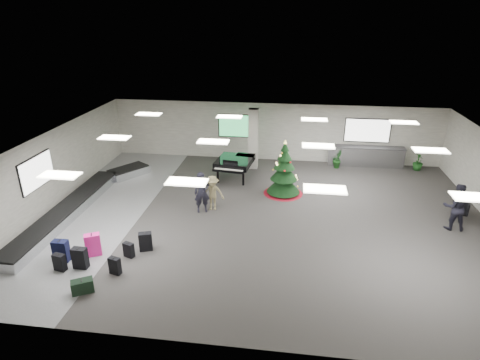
# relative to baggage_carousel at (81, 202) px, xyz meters

# --- Properties ---
(ground) EXTENTS (18.00, 18.00, 0.00)m
(ground) POSITION_rel_baggage_carousel_xyz_m (7.84, 0.08, -0.21)
(ground) COLOR #33302E
(ground) RESTS_ON ground
(room_envelope) EXTENTS (18.02, 14.02, 3.21)m
(room_envelope) POSITION_rel_baggage_carousel_xyz_m (7.46, 0.75, 2.12)
(room_envelope) COLOR #9E9B91
(room_envelope) RESTS_ON ground
(baggage_carousel) EXTENTS (2.28, 9.71, 0.43)m
(baggage_carousel) POSITION_rel_baggage_carousel_xyz_m (0.00, 0.00, 0.00)
(baggage_carousel) COLOR silver
(baggage_carousel) RESTS_ON ground
(service_counter) EXTENTS (4.05, 0.65, 1.08)m
(service_counter) POSITION_rel_baggage_carousel_xyz_m (12.84, 6.73, 0.33)
(service_counter) COLOR silver
(service_counter) RESTS_ON ground
(suitcase_0) EXTENTS (0.48, 0.28, 0.75)m
(suitcase_0) POSITION_rel_baggage_carousel_xyz_m (2.21, -4.23, 0.15)
(suitcase_0) COLOR black
(suitcase_0) RESTS_ON ground
(suitcase_1) EXTENTS (0.41, 0.29, 0.60)m
(suitcase_1) POSITION_rel_baggage_carousel_xyz_m (3.46, -4.38, 0.08)
(suitcase_1) COLOR black
(suitcase_1) RESTS_ON ground
(pink_suitcase) EXTENTS (0.59, 0.49, 0.82)m
(pink_suitcase) POSITION_rel_baggage_carousel_xyz_m (2.28, -3.46, 0.19)
(pink_suitcase) COLOR #FF2193
(pink_suitcase) RESTS_ON ground
(suitcase_3) EXTENTS (0.51, 0.38, 0.70)m
(suitcase_3) POSITION_rel_baggage_carousel_xyz_m (3.95, -2.92, 0.13)
(suitcase_3) COLOR black
(suitcase_3) RESTS_ON ground
(navy_suitcase) EXTENTS (0.51, 0.30, 0.79)m
(navy_suitcase) POSITION_rel_baggage_carousel_xyz_m (1.39, -3.94, 0.17)
(navy_suitcase) COLOR black
(navy_suitcase) RESTS_ON ground
(suitcase_5) EXTENTS (0.43, 0.29, 0.61)m
(suitcase_5) POSITION_rel_baggage_carousel_xyz_m (1.61, -4.45, 0.08)
(suitcase_5) COLOR black
(suitcase_5) RESTS_ON ground
(green_duffel) EXTENTS (0.70, 0.58, 0.44)m
(green_duffel) POSITION_rel_baggage_carousel_xyz_m (2.88, -5.40, -0.00)
(green_duffel) COLOR black
(green_duffel) RESTS_ON ground
(suitcase_7) EXTENTS (0.41, 0.31, 0.54)m
(suitcase_7) POSITION_rel_baggage_carousel_xyz_m (3.52, -3.40, 0.05)
(suitcase_7) COLOR black
(suitcase_7) RESTS_ON ground
(christmas_tree) EXTENTS (1.81, 1.81, 2.58)m
(christmas_tree) POSITION_rel_baggage_carousel_xyz_m (8.57, 2.53, 0.67)
(christmas_tree) COLOR maroon
(christmas_tree) RESTS_ON ground
(grand_piano) EXTENTS (1.88, 2.30, 1.21)m
(grand_piano) POSITION_rel_baggage_carousel_xyz_m (6.07, 3.97, 0.65)
(grand_piano) COLOR black
(grand_piano) RESTS_ON ground
(bench) EXTENTS (0.78, 1.39, 0.84)m
(bench) POSITION_rel_baggage_carousel_xyz_m (15.88, 1.20, 0.26)
(bench) COLOR black
(bench) RESTS_ON ground
(traveler_a) EXTENTS (0.74, 0.61, 1.75)m
(traveler_a) POSITION_rel_baggage_carousel_xyz_m (5.28, 0.24, 0.66)
(traveler_a) COLOR black
(traveler_a) RESTS_ON ground
(traveler_b) EXTENTS (1.03, 0.66, 1.52)m
(traveler_b) POSITION_rel_baggage_carousel_xyz_m (5.67, 0.49, 0.55)
(traveler_b) COLOR #8C7F57
(traveler_b) RESTS_ON ground
(traveler_bench) EXTENTS (0.93, 0.73, 1.87)m
(traveler_bench) POSITION_rel_baggage_carousel_xyz_m (15.14, 0.11, 0.72)
(traveler_bench) COLOR black
(traveler_bench) RESTS_ON ground
(potted_plant_left) EXTENTS (0.63, 0.63, 0.90)m
(potted_plant_left) POSITION_rel_baggage_carousel_xyz_m (11.34, 6.23, 0.24)
(potted_plant_left) COLOR #133E18
(potted_plant_left) RESTS_ON ground
(potted_plant_right) EXTENTS (0.57, 0.57, 0.92)m
(potted_plant_right) POSITION_rel_baggage_carousel_xyz_m (15.52, 6.44, 0.25)
(potted_plant_right) COLOR #133E18
(potted_plant_right) RESTS_ON ground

